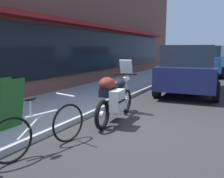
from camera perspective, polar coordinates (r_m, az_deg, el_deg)
The scene contains 8 objects.
ground_plane at distance 5.14m, azimuth 4.39°, elevation -9.50°, with size 80.00×80.00×0.00m, color #2A2A2A.
storefront_building at distance 12.89m, azimuth -1.11°, elevation 16.40°, with size 21.54×0.90×6.61m.
sidewalk_curb at distance 14.32m, azimuth 8.67°, elevation 2.88°, with size 30.00×2.78×0.12m.
touring_motorcycle at distance 5.52m, azimuth 0.69°, elevation -1.69°, with size 2.12×0.77×1.39m.
parked_bicycle at distance 4.14m, azimuth -16.07°, elevation -9.00°, with size 1.75×0.55×0.94m.
parked_minivan at distance 9.72m, azimuth 17.89°, elevation 4.69°, with size 4.76×2.37×1.78m.
sandwich_board_sign at distance 5.16m, azimuth -23.25°, elevation -3.15°, with size 0.55×0.42×0.98m.
parked_car_down_block at distance 16.54m, azimuth 22.06°, elevation 6.32°, with size 4.90×2.23×1.84m.
Camera 1 is at (-4.49, -1.87, 1.67)m, focal length 38.97 mm.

